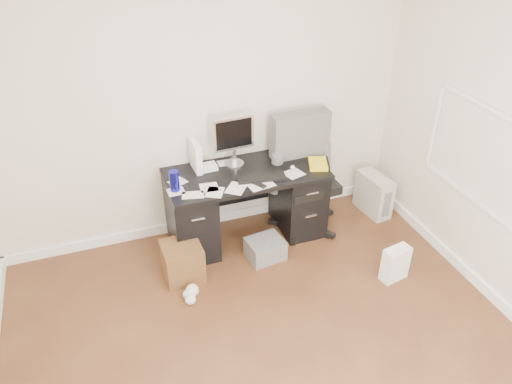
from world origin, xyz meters
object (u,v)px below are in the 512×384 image
(lcd_monitor, at_px, (233,141))
(pc_tower, at_px, (374,194))
(keyboard, at_px, (261,177))
(office_chair, at_px, (307,177))
(desk, at_px, (246,203))
(wicker_basket, at_px, (182,261))

(lcd_monitor, bearing_deg, pc_tower, -11.89)
(keyboard, bearing_deg, office_chair, 21.55)
(lcd_monitor, distance_m, keyboard, 0.44)
(pc_tower, bearing_deg, keyboard, 178.12)
(desk, xyz_separation_m, office_chair, (0.61, -0.05, 0.20))
(keyboard, relative_size, office_chair, 0.37)
(lcd_monitor, xyz_separation_m, pc_tower, (1.48, -0.21, -0.78))
(lcd_monitor, bearing_deg, keyboard, -69.11)
(wicker_basket, bearing_deg, desk, 26.49)
(keyboard, relative_size, wicker_basket, 1.30)
(office_chair, height_order, pc_tower, office_chair)
(lcd_monitor, height_order, wicker_basket, lcd_monitor)
(desk, relative_size, keyboard, 3.39)
(keyboard, height_order, office_chair, office_chair)
(office_chair, xyz_separation_m, wicker_basket, (-1.35, -0.32, -0.43))
(keyboard, bearing_deg, desk, 127.51)
(desk, xyz_separation_m, pc_tower, (1.42, -0.04, -0.18))
(pc_tower, bearing_deg, desk, 171.12)
(desk, height_order, keyboard, keyboard)
(office_chair, bearing_deg, wicker_basket, -168.89)
(keyboard, height_order, pc_tower, keyboard)
(keyboard, bearing_deg, wicker_basket, -157.76)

